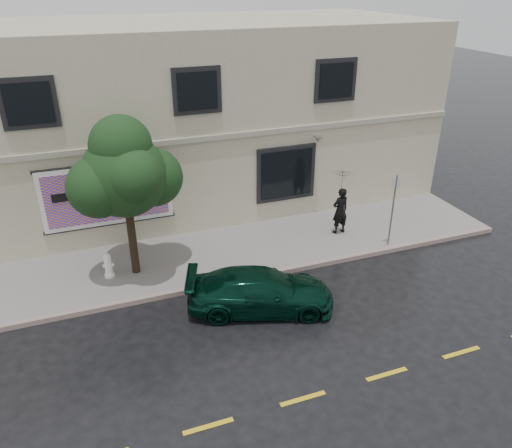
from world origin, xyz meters
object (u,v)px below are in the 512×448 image
object	(u,v)px
pedestrian	(340,211)
fire_hydrant	(108,265)
car	(261,291)
street_tree	(124,176)

from	to	relation	value
pedestrian	fire_hydrant	distance (m)	8.10
car	fire_hydrant	xyz separation A→B (m)	(-3.87, 2.99, -0.05)
pedestrian	street_tree	bearing A→B (deg)	-4.83
street_tree	car	bearing A→B (deg)	-44.42
pedestrian	fire_hydrant	xyz separation A→B (m)	(-8.09, -0.14, -0.47)
pedestrian	fire_hydrant	bearing A→B (deg)	-4.99
pedestrian	street_tree	distance (m)	7.65
pedestrian	street_tree	xyz separation A→B (m)	(-7.27, -0.14, 2.36)
car	pedestrian	world-z (taller)	pedestrian
fire_hydrant	pedestrian	bearing A→B (deg)	11.50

